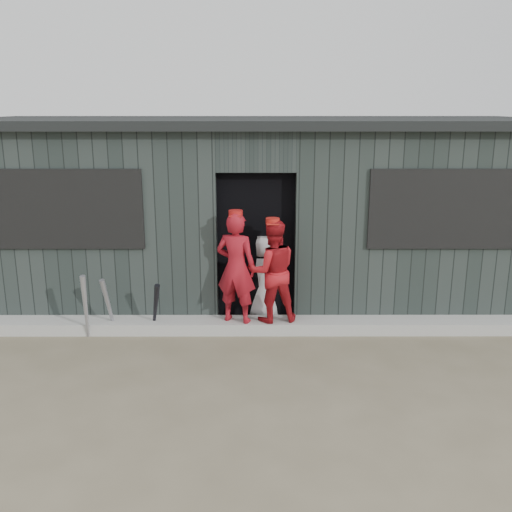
{
  "coord_description": "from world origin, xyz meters",
  "views": [
    {
      "loc": [
        -0.01,
        -4.99,
        2.8
      ],
      "look_at": [
        0.0,
        1.8,
        1.0
      ],
      "focal_mm": 40.0,
      "sensor_mm": 36.0,
      "label": 1
    }
  ],
  "objects_px": {
    "dugout": "(256,209)",
    "player_red_left": "(236,268)",
    "bat_mid": "(109,306)",
    "player_red_right": "(272,271)",
    "bat_left": "(85,307)",
    "player_grey_back": "(263,277)",
    "bat_right": "(155,308)"
  },
  "relations": [
    {
      "from": "bat_mid",
      "to": "dugout",
      "type": "distance_m",
      "value": 2.72
    },
    {
      "from": "bat_mid",
      "to": "player_red_right",
      "type": "relative_size",
      "value": 0.59
    },
    {
      "from": "dugout",
      "to": "player_red_left",
      "type": "bearing_deg",
      "value": -98.23
    },
    {
      "from": "player_red_right",
      "to": "player_grey_back",
      "type": "distance_m",
      "value": 0.48
    },
    {
      "from": "bat_right",
      "to": "player_red_right",
      "type": "height_order",
      "value": "player_red_right"
    },
    {
      "from": "bat_left",
      "to": "player_red_left",
      "type": "xyz_separation_m",
      "value": [
        1.83,
        0.24,
        0.43
      ]
    },
    {
      "from": "player_red_right",
      "to": "dugout",
      "type": "xyz_separation_m",
      "value": [
        -0.2,
        1.68,
        0.49
      ]
    },
    {
      "from": "player_red_left",
      "to": "dugout",
      "type": "relative_size",
      "value": 0.17
    },
    {
      "from": "bat_left",
      "to": "bat_right",
      "type": "distance_m",
      "value": 0.84
    },
    {
      "from": "bat_left",
      "to": "dugout",
      "type": "distance_m",
      "value": 2.98
    },
    {
      "from": "player_red_right",
      "to": "player_grey_back",
      "type": "relative_size",
      "value": 1.09
    },
    {
      "from": "bat_right",
      "to": "dugout",
      "type": "bearing_deg",
      "value": 54.42
    },
    {
      "from": "bat_left",
      "to": "player_grey_back",
      "type": "xyz_separation_m",
      "value": [
        2.17,
        0.69,
        0.17
      ]
    },
    {
      "from": "player_red_right",
      "to": "bat_mid",
      "type": "bearing_deg",
      "value": -7.26
    },
    {
      "from": "bat_left",
      "to": "player_red_left",
      "type": "bearing_deg",
      "value": 7.44
    },
    {
      "from": "bat_mid",
      "to": "bat_right",
      "type": "distance_m",
      "value": 0.58
    },
    {
      "from": "player_red_left",
      "to": "player_red_right",
      "type": "height_order",
      "value": "player_red_left"
    },
    {
      "from": "bat_mid",
      "to": "dugout",
      "type": "xyz_separation_m",
      "value": [
        1.84,
        1.77,
        0.91
      ]
    },
    {
      "from": "bat_right",
      "to": "player_red_left",
      "type": "relative_size",
      "value": 0.51
    },
    {
      "from": "bat_mid",
      "to": "bat_right",
      "type": "xyz_separation_m",
      "value": [
        0.58,
        0.01,
        -0.03
      ]
    },
    {
      "from": "player_red_right",
      "to": "bat_left",
      "type": "bearing_deg",
      "value": -3.27
    },
    {
      "from": "bat_left",
      "to": "player_red_right",
      "type": "height_order",
      "value": "player_red_right"
    },
    {
      "from": "bat_mid",
      "to": "bat_right",
      "type": "bearing_deg",
      "value": 1.06
    },
    {
      "from": "bat_mid",
      "to": "bat_right",
      "type": "relative_size",
      "value": 1.07
    },
    {
      "from": "player_red_right",
      "to": "bat_right",
      "type": "bearing_deg",
      "value": -6.61
    },
    {
      "from": "bat_mid",
      "to": "player_grey_back",
      "type": "xyz_separation_m",
      "value": [
        1.94,
        0.52,
        0.22
      ]
    },
    {
      "from": "bat_left",
      "to": "bat_right",
      "type": "xyz_separation_m",
      "value": [
        0.82,
        0.18,
        -0.08
      ]
    },
    {
      "from": "player_red_left",
      "to": "dugout",
      "type": "bearing_deg",
      "value": -79.44
    },
    {
      "from": "player_grey_back",
      "to": "dugout",
      "type": "height_order",
      "value": "dugout"
    },
    {
      "from": "bat_right",
      "to": "player_grey_back",
      "type": "height_order",
      "value": "player_grey_back"
    },
    {
      "from": "bat_mid",
      "to": "bat_right",
      "type": "height_order",
      "value": "bat_mid"
    },
    {
      "from": "bat_right",
      "to": "player_red_left",
      "type": "distance_m",
      "value": 1.13
    }
  ]
}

